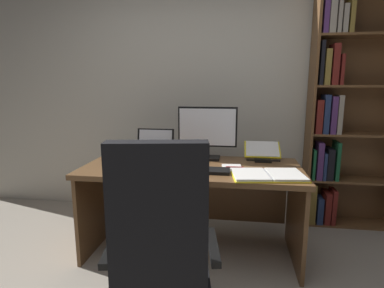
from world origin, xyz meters
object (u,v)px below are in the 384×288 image
at_px(monitor, 207,132).
at_px(reading_stand_with_book, 262,151).
at_px(desk, 193,187).
at_px(computer_mouse, 163,168).
at_px(bookshelf, 343,113).
at_px(pen, 235,167).
at_px(open_binder, 268,175).
at_px(laptop, 153,151).
at_px(notepad, 232,168).
at_px(keyboard, 202,170).
at_px(office_chair, 162,261).

xyz_separation_m(monitor, reading_stand_with_book, (0.48, 0.06, -0.16)).
xyz_separation_m(desk, computer_mouse, (-0.20, -0.24, 0.22)).
relative_size(monitor, reading_stand_with_book, 1.67).
relative_size(desk, computer_mouse, 16.66).
height_order(bookshelf, monitor, bookshelf).
xyz_separation_m(monitor, pen, (0.24, -0.30, -0.22)).
relative_size(bookshelf, open_binder, 4.21).
bearing_deg(laptop, notepad, -22.68).
bearing_deg(notepad, laptop, 157.32).
bearing_deg(bookshelf, computer_mouse, -149.36).
distance_m(laptop, keyboard, 0.65).
bearing_deg(pen, monitor, 129.46).
bearing_deg(open_binder, monitor, 127.63).
bearing_deg(bookshelf, notepad, -142.30).
distance_m(laptop, pen, 0.80).
xyz_separation_m(desk, office_chair, (-0.02, -1.02, -0.07)).
height_order(computer_mouse, notepad, computer_mouse).
bearing_deg(open_binder, office_chair, -137.13).
bearing_deg(pen, office_chair, -111.82).
distance_m(desk, notepad, 0.40).
xyz_separation_m(laptop, notepad, (0.72, -0.30, -0.05)).
distance_m(monitor, reading_stand_with_book, 0.51).
xyz_separation_m(bookshelf, monitor, (-1.26, -0.50, -0.14)).
distance_m(reading_stand_with_book, open_binder, 0.53).
distance_m(monitor, open_binder, 0.71).
xyz_separation_m(keyboard, pen, (0.24, 0.12, 0.00)).
relative_size(monitor, laptop, 1.49).
distance_m(bookshelf, open_binder, 1.30).
bearing_deg(reading_stand_with_book, pen, -123.38).
distance_m(computer_mouse, pen, 0.56).
height_order(office_chair, monitor, monitor).
distance_m(laptop, reading_stand_with_book, 0.97).
xyz_separation_m(desk, keyboard, (0.10, -0.24, 0.21)).
bearing_deg(monitor, computer_mouse, -125.44).
distance_m(bookshelf, monitor, 1.36).
distance_m(monitor, computer_mouse, 0.56).
bearing_deg(bookshelf, pen, -141.76).
height_order(laptop, pen, laptop).
height_order(office_chair, laptop, office_chair).
bearing_deg(monitor, laptop, 179.74).
distance_m(monitor, pen, 0.44).
bearing_deg(computer_mouse, pen, 12.88).
bearing_deg(reading_stand_with_book, laptop, -176.72).
bearing_deg(monitor, pen, -50.54).
bearing_deg(desk, reading_stand_with_book, 22.66).
distance_m(office_chair, reading_stand_with_book, 1.44).
xyz_separation_m(monitor, keyboard, (0.00, -0.42, -0.22)).
bearing_deg(bookshelf, office_chair, -128.86).
distance_m(keyboard, reading_stand_with_book, 0.68).
height_order(laptop, keyboard, laptop).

